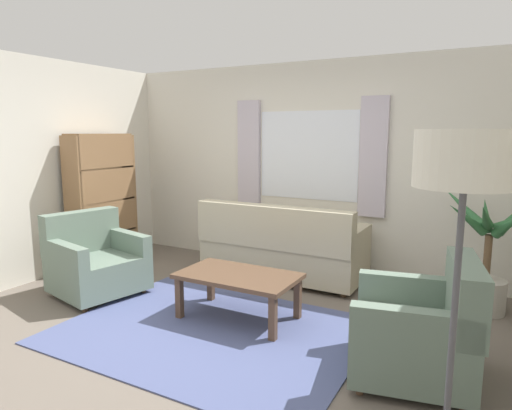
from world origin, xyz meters
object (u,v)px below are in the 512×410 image
at_px(couch, 281,249).
at_px(standing_lamp, 464,185).
at_px(bookshelf, 105,199).
at_px(potted_plant, 489,259).
at_px(armchair_left, 95,262).
at_px(coffee_table, 238,280).
at_px(armchair_right, 421,331).

distance_m(couch, standing_lamp, 3.58).
bearing_deg(bookshelf, potted_plant, 97.81).
relative_size(couch, bookshelf, 1.10).
relative_size(armchair_left, potted_plant, 0.78).
bearing_deg(potted_plant, coffee_table, -147.40).
bearing_deg(bookshelf, coffee_table, 74.12).
height_order(armchair_right, bookshelf, bookshelf).
distance_m(coffee_table, potted_plant, 2.42).
distance_m(armchair_right, standing_lamp, 1.66).
bearing_deg(potted_plant, standing_lamp, -91.97).
height_order(bookshelf, standing_lamp, standing_lamp).
xyz_separation_m(armchair_right, potted_plant, (0.37, 1.56, 0.17)).
height_order(armchair_left, bookshelf, bookshelf).
height_order(couch, armchair_right, couch).
relative_size(armchair_left, armchair_right, 1.02).
bearing_deg(bookshelf, standing_lamp, 64.34).
height_order(armchair_left, potted_plant, potted_plant).
distance_m(couch, armchair_left, 2.10).
bearing_deg(potted_plant, couch, -178.94).
bearing_deg(bookshelf, armchair_left, 40.04).
relative_size(armchair_left, coffee_table, 0.91).
height_order(couch, armchair_left, couch).
xyz_separation_m(couch, standing_lamp, (2.10, -2.67, 1.15)).
bearing_deg(standing_lamp, potted_plant, 88.03).
distance_m(coffee_table, bookshelf, 2.57).
bearing_deg(standing_lamp, armchair_right, 103.69).
bearing_deg(armchair_right, standing_lamp, 2.56).
xyz_separation_m(coffee_table, bookshelf, (-2.42, 0.69, 0.50)).
relative_size(couch, armchair_right, 1.93).
relative_size(coffee_table, bookshelf, 0.64).
relative_size(couch, potted_plant, 1.48).
height_order(armchair_left, armchair_right, same).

